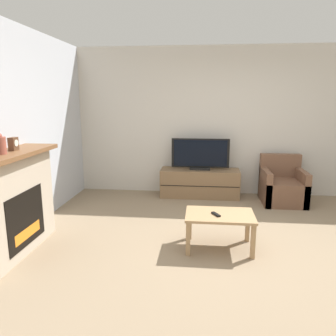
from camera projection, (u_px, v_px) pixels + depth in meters
name	position (u px, v px, depth m)	size (l,w,h in m)	color
ground_plane	(246.00, 247.00, 3.97)	(24.00, 24.00, 0.00)	#89755B
wall_back	(233.00, 122.00, 6.01)	(12.00, 0.06, 2.70)	beige
wall_left	(8.00, 134.00, 3.99)	(0.06, 12.00, 2.70)	silver
fireplace	(10.00, 204.00, 3.71)	(0.47, 1.50, 1.19)	#B7A893
mantel_clock	(13.00, 144.00, 3.71)	(0.08, 0.11, 0.15)	brown
tv_stand	(200.00, 183.00, 6.00)	(1.42, 0.47, 0.51)	brown
tv	(200.00, 155.00, 5.89)	(1.04, 0.18, 0.56)	black
armchair	(282.00, 187.00, 5.66)	(0.70, 0.76, 0.81)	brown
coffee_table	(220.00, 219.00, 3.88)	(0.81, 0.54, 0.43)	#A37F56
remote	(216.00, 214.00, 3.82)	(0.11, 0.15, 0.02)	black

